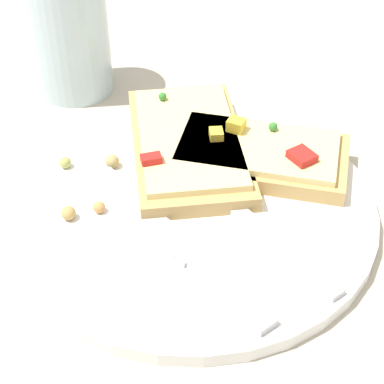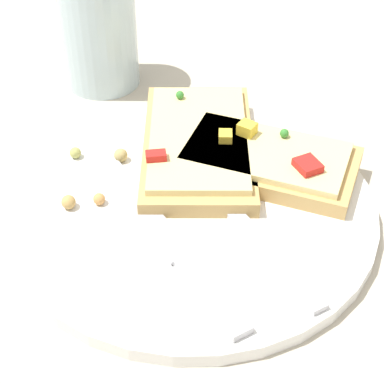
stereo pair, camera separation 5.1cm
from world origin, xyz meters
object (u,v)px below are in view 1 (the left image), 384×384
Objects in this scene: fork at (224,200)px; pizza_slice_corner at (258,154)px; pizza_slice_main at (185,144)px; plate at (192,207)px; drinking_glass at (70,36)px; knife at (188,253)px.

pizza_slice_corner is at bearing -67.92° from fork.
pizza_slice_main is at bearing -0.85° from pizza_slice_corner.
plate is 0.08m from pizza_slice_corner.
pizza_slice_main is at bearing -140.93° from drinking_glass.
drinking_glass reaches higher than plate.
knife is 0.13m from pizza_slice_main.
fork is 1.09× the size of knife.
pizza_slice_main is at bearing -36.72° from knife.
plate is 1.65× the size of knife.
drinking_glass is at bearing 29.14° from plate.
knife is 1.07× the size of pizza_slice_corner.
drinking_glass reaches higher than knife.
knife is 1.49× the size of drinking_glass.
pizza_slice_main reaches higher than fork.
pizza_slice_main is at bearing 2.71° from plate.
drinking_glass is at bearing -13.34° from knife.
plate is at bearing 51.61° from fork.
pizza_slice_main is 0.07m from pizza_slice_corner.
drinking_glass is (0.15, 0.17, 0.04)m from pizza_slice_corner.
knife is at bearing 174.18° from plate.
fork is at bearing 18.67° from pizza_slice_main.
pizza_slice_corner reaches higher than knife.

